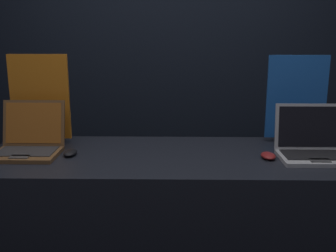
{
  "coord_description": "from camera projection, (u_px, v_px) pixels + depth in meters",
  "views": [
    {
      "loc": [
        0.03,
        -1.57,
        1.52
      ],
      "look_at": [
        -0.0,
        0.36,
        1.06
      ],
      "focal_mm": 42.0,
      "sensor_mm": 36.0,
      "label": 1
    }
  ],
  "objects": [
    {
      "name": "display_counter",
      "position": [
        168.0,
        235.0,
        2.12
      ],
      "size": [
        1.9,
        0.71,
        0.91
      ],
      "color": "black",
      "rests_on": "ground_plane"
    },
    {
      "name": "mouse_back",
      "position": [
        268.0,
        156.0,
        1.95
      ],
      "size": [
        0.07,
        0.11,
        0.03
      ],
      "color": "maroon",
      "rests_on": "display_counter"
    },
    {
      "name": "wall_back",
      "position": [
        171.0,
        49.0,
        3.11
      ],
      "size": [
        8.0,
        0.05,
        2.8
      ],
      "color": "black",
      "rests_on": "ground_plane"
    },
    {
      "name": "promo_stand_back",
      "position": [
        296.0,
        101.0,
        2.21
      ],
      "size": [
        0.33,
        0.07,
        0.49
      ],
      "color": "black",
      "rests_on": "display_counter"
    },
    {
      "name": "mouse_front",
      "position": [
        70.0,
        153.0,
        2.0
      ],
      "size": [
        0.06,
        0.12,
        0.03
      ],
      "color": "black",
      "rests_on": "display_counter"
    },
    {
      "name": "laptop_front",
      "position": [
        29.0,
        142.0,
        2.03
      ],
      "size": [
        0.33,
        0.31,
        0.26
      ],
      "color": "brown",
      "rests_on": "display_counter"
    },
    {
      "name": "promo_stand_front",
      "position": [
        40.0,
        101.0,
        2.19
      ],
      "size": [
        0.33,
        0.07,
        0.5
      ],
      "color": "black",
      "rests_on": "display_counter"
    },
    {
      "name": "laptop_back",
      "position": [
        312.0,
        145.0,
        1.96
      ],
      "size": [
        0.33,
        0.27,
        0.26
      ],
      "color": "#B7B7BC",
      "rests_on": "display_counter"
    }
  ]
}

